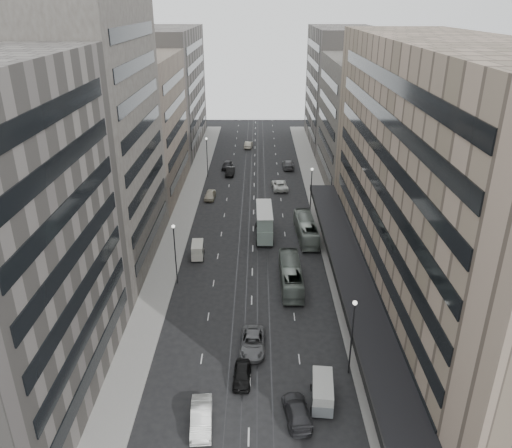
{
  "coord_description": "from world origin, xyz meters",
  "views": [
    {
      "loc": [
        0.75,
        -43.92,
        33.45
      ],
      "look_at": [
        0.49,
        18.58,
        5.5
      ],
      "focal_mm": 35.0,
      "sensor_mm": 36.0,
      "label": 1
    }
  ],
  "objects_px": {
    "sedan_2": "(253,343)",
    "sedan_0": "(242,375)",
    "bus_near": "(291,275)",
    "vw_microbus": "(322,391)",
    "pedestrian": "(391,410)",
    "bus_far": "(306,229)",
    "sedan_1": "(201,418)",
    "double_decker": "(264,222)",
    "panel_van": "(198,250)"
  },
  "relations": [
    {
      "from": "double_decker",
      "to": "vw_microbus",
      "type": "bearing_deg",
      "value": -83.16
    },
    {
      "from": "sedan_2",
      "to": "sedan_1",
      "type": "bearing_deg",
      "value": -110.74
    },
    {
      "from": "sedan_0",
      "to": "pedestrian",
      "type": "xyz_separation_m",
      "value": [
        13.07,
        -4.84,
        0.36
      ]
    },
    {
      "from": "panel_van",
      "to": "sedan_2",
      "type": "distance_m",
      "value": 21.98
    },
    {
      "from": "bus_far",
      "to": "panel_van",
      "type": "bearing_deg",
      "value": 19.13
    },
    {
      "from": "bus_far",
      "to": "sedan_2",
      "type": "distance_m",
      "value": 28.1
    },
    {
      "from": "panel_van",
      "to": "sedan_1",
      "type": "distance_m",
      "value": 31.07
    },
    {
      "from": "sedan_2",
      "to": "vw_microbus",
      "type": "bearing_deg",
      "value": -48.6
    },
    {
      "from": "sedan_2",
      "to": "pedestrian",
      "type": "bearing_deg",
      "value": -37.0
    },
    {
      "from": "vw_microbus",
      "to": "sedan_2",
      "type": "relative_size",
      "value": 0.82
    },
    {
      "from": "vw_microbus",
      "to": "sedan_0",
      "type": "bearing_deg",
      "value": 164.45
    },
    {
      "from": "vw_microbus",
      "to": "pedestrian",
      "type": "relative_size",
      "value": 2.46
    },
    {
      "from": "pedestrian",
      "to": "bus_near",
      "type": "bearing_deg",
      "value": -71.1
    },
    {
      "from": "sedan_2",
      "to": "sedan_0",
      "type": "bearing_deg",
      "value": -99.52
    },
    {
      "from": "sedan_0",
      "to": "sedan_2",
      "type": "height_order",
      "value": "sedan_2"
    },
    {
      "from": "bus_near",
      "to": "sedan_2",
      "type": "xyz_separation_m",
      "value": [
        -4.76,
        -12.9,
        -0.73
      ]
    },
    {
      "from": "panel_van",
      "to": "vw_microbus",
      "type": "bearing_deg",
      "value": -66.32
    },
    {
      "from": "vw_microbus",
      "to": "pedestrian",
      "type": "bearing_deg",
      "value": -13.83
    },
    {
      "from": "bus_far",
      "to": "sedan_1",
      "type": "xyz_separation_m",
      "value": [
        -12.23,
        -37.33,
        -0.7
      ]
    },
    {
      "from": "double_decker",
      "to": "vw_microbus",
      "type": "xyz_separation_m",
      "value": [
        4.87,
        -35.15,
        -1.19
      ]
    },
    {
      "from": "double_decker",
      "to": "sedan_1",
      "type": "bearing_deg",
      "value": -99.78
    },
    {
      "from": "bus_near",
      "to": "vw_microbus",
      "type": "xyz_separation_m",
      "value": [
        1.63,
        -20.59,
        -0.18
      ]
    },
    {
      "from": "pedestrian",
      "to": "double_decker",
      "type": "bearing_deg",
      "value": -73.21
    },
    {
      "from": "vw_microbus",
      "to": "sedan_1",
      "type": "relative_size",
      "value": 0.9
    },
    {
      "from": "panel_van",
      "to": "pedestrian",
      "type": "height_order",
      "value": "panel_van"
    },
    {
      "from": "sedan_2",
      "to": "panel_van",
      "type": "bearing_deg",
      "value": 113.16
    },
    {
      "from": "sedan_0",
      "to": "sedan_2",
      "type": "relative_size",
      "value": 0.75
    },
    {
      "from": "bus_near",
      "to": "sedan_0",
      "type": "distance_m",
      "value": 18.68
    },
    {
      "from": "panel_van",
      "to": "sedan_1",
      "type": "xyz_separation_m",
      "value": [
        3.74,
        -30.84,
        -0.39
      ]
    },
    {
      "from": "bus_near",
      "to": "double_decker",
      "type": "relative_size",
      "value": 1.26
    },
    {
      "from": "sedan_0",
      "to": "pedestrian",
      "type": "relative_size",
      "value": 2.26
    },
    {
      "from": "panel_van",
      "to": "bus_near",
      "type": "bearing_deg",
      "value": -34.01
    },
    {
      "from": "sedan_0",
      "to": "pedestrian",
      "type": "bearing_deg",
      "value": -18.89
    },
    {
      "from": "sedan_1",
      "to": "sedan_2",
      "type": "distance_m",
      "value": 11.24
    },
    {
      "from": "bus_near",
      "to": "bus_far",
      "type": "distance_m",
      "value": 14.4
    },
    {
      "from": "bus_far",
      "to": "sedan_2",
      "type": "height_order",
      "value": "bus_far"
    },
    {
      "from": "bus_far",
      "to": "sedan_0",
      "type": "xyz_separation_m",
      "value": [
        -8.9,
        -31.81,
        -0.82
      ]
    },
    {
      "from": "pedestrian",
      "to": "sedan_1",
      "type": "bearing_deg",
      "value": 3.28
    },
    {
      "from": "bus_near",
      "to": "sedan_2",
      "type": "bearing_deg",
      "value": 69.26
    },
    {
      "from": "pedestrian",
      "to": "vw_microbus",
      "type": "bearing_deg",
      "value": -18.44
    },
    {
      "from": "sedan_0",
      "to": "sedan_1",
      "type": "bearing_deg",
      "value": -119.67
    },
    {
      "from": "double_decker",
      "to": "pedestrian",
      "type": "distance_m",
      "value": 38.66
    },
    {
      "from": "panel_van",
      "to": "sedan_0",
      "type": "bearing_deg",
      "value": -77.86
    },
    {
      "from": "double_decker",
      "to": "sedan_2",
      "type": "xyz_separation_m",
      "value": [
        -1.52,
        -27.45,
        -1.74
      ]
    },
    {
      "from": "bus_far",
      "to": "sedan_1",
      "type": "relative_size",
      "value": 2.17
    },
    {
      "from": "double_decker",
      "to": "pedestrian",
      "type": "relative_size",
      "value": 4.62
    },
    {
      "from": "sedan_0",
      "to": "bus_far",
      "type": "bearing_deg",
      "value": 75.77
    },
    {
      "from": "sedan_1",
      "to": "double_decker",
      "type": "bearing_deg",
      "value": 76.95
    },
    {
      "from": "double_decker",
      "to": "sedan_1",
      "type": "xyz_separation_m",
      "value": [
        -5.81,
        -37.84,
        -1.68
      ]
    },
    {
      "from": "sedan_2",
      "to": "pedestrian",
      "type": "relative_size",
      "value": 3.02
    }
  ]
}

